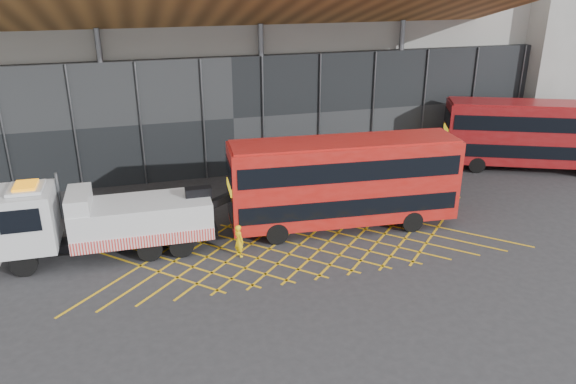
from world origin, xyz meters
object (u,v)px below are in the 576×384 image
object	(u,v)px
recovery_truck	(100,220)
bus_second	(533,133)
worker	(239,241)
bus_towed	(343,180)

from	to	relation	value
recovery_truck	bus_second	distance (m)	29.16
recovery_truck	worker	world-z (taller)	recovery_truck
bus_second	recovery_truck	bearing A→B (deg)	-146.65
bus_towed	recovery_truck	bearing A→B (deg)	-176.62
recovery_truck	bus_towed	bearing A→B (deg)	0.03
bus_second	worker	xyz separation A→B (m)	(-22.22, -7.16, -1.83)
bus_towed	worker	size ratio (longest dim) A/B	7.40
recovery_truck	bus_second	bearing A→B (deg)	11.16
bus_towed	bus_second	size ratio (longest dim) A/B	1.04
worker	bus_second	bearing A→B (deg)	-95.55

